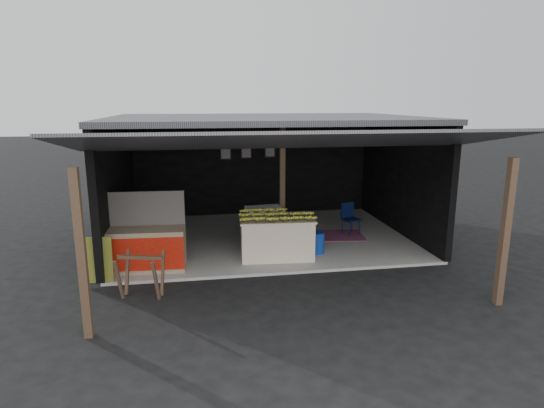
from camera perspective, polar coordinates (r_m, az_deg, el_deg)
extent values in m
plane|color=black|center=(9.13, 1.65, -8.88)|extent=(80.00, 80.00, 0.00)
cube|color=gray|center=(11.44, -0.79, -4.18)|extent=(7.00, 5.00, 0.06)
cube|color=black|center=(13.55, -2.44, 4.89)|extent=(7.00, 0.15, 2.90)
cube|color=black|center=(11.13, -18.94, 2.47)|extent=(0.15, 5.00, 2.90)
cube|color=black|center=(12.13, 15.78, 3.49)|extent=(0.15, 5.00, 2.90)
cube|color=#232326|center=(10.95, -0.84, 10.64)|extent=(7.20, 5.20, 0.12)
cube|color=#232326|center=(7.58, 3.18, 7.93)|extent=(7.40, 2.47, 0.48)
cube|color=brown|center=(10.58, 1.29, 2.52)|extent=(0.12, 0.12, 2.85)
cube|color=brown|center=(6.95, -22.79, -5.99)|extent=(0.12, 0.12, 2.50)
cube|color=brown|center=(8.39, 27.21, -3.30)|extent=(0.12, 0.12, 2.50)
cube|color=silver|center=(9.84, 0.57, -4.30)|extent=(1.59, 1.02, 0.83)
cube|color=silver|center=(9.72, 0.57, -1.83)|extent=(1.65, 1.08, 0.04)
cube|color=white|center=(10.58, -0.93, -2.84)|extent=(0.88, 0.64, 0.92)
cube|color=navy|center=(10.29, -0.69, -3.02)|extent=(0.64, 0.09, 0.28)
cube|color=#B21414|center=(10.39, -0.68, -4.73)|extent=(0.41, 0.06, 0.09)
cube|color=#998466|center=(9.46, -15.37, -5.46)|extent=(1.53, 0.73, 0.84)
cube|color=red|center=(9.14, -15.57, -6.12)|extent=(1.49, 0.09, 0.66)
cube|color=white|center=(9.13, -15.58, -6.14)|extent=(0.51, 0.03, 0.17)
cube|color=#172645|center=(9.53, -15.49, -0.53)|extent=(1.50, 0.12, 0.70)
cube|color=black|center=(9.09, -21.17, -6.57)|extent=(0.57, 0.12, 0.86)
cube|color=brown|center=(8.24, -18.65, -9.05)|extent=(0.11, 0.30, 0.78)
cube|color=brown|center=(8.02, -14.35, -9.35)|extent=(0.11, 0.30, 0.78)
cube|color=brown|center=(8.57, -17.70, -8.12)|extent=(0.11, 0.30, 0.78)
cube|color=brown|center=(8.36, -13.56, -8.38)|extent=(0.11, 0.30, 0.78)
cube|color=brown|center=(8.17, -16.23, -6.46)|extent=(0.78, 0.24, 0.06)
cylinder|color=#0E339A|center=(10.18, 5.71, -4.94)|extent=(0.30, 0.30, 0.44)
cylinder|color=#091033|center=(11.47, 9.77, -3.14)|extent=(0.03, 0.03, 0.40)
cylinder|color=#091033|center=(11.66, 10.92, -2.93)|extent=(0.03, 0.03, 0.40)
cylinder|color=#091033|center=(11.70, 8.85, -2.79)|extent=(0.03, 0.03, 0.40)
cylinder|color=#091033|center=(11.88, 9.99, -2.59)|extent=(0.03, 0.03, 0.40)
cube|color=#091033|center=(11.62, 9.92, -1.92)|extent=(0.48, 0.48, 0.04)
cube|color=#091033|center=(11.70, 9.44, -0.78)|extent=(0.37, 0.17, 0.41)
cube|color=#6F1853|center=(11.57, 7.67, -3.93)|extent=(1.60, 1.17, 0.01)
cube|color=black|center=(13.33, -5.83, 6.43)|extent=(0.32, 0.03, 0.42)
cube|color=#4C4C59|center=(13.31, -5.83, 6.42)|extent=(0.26, 0.02, 0.34)
cube|color=black|center=(13.38, -3.25, 6.59)|extent=(0.32, 0.03, 0.42)
cube|color=#4C4C59|center=(13.36, -3.24, 6.58)|extent=(0.26, 0.02, 0.34)
cube|color=black|center=(13.47, -0.27, 6.74)|extent=(0.32, 0.03, 0.42)
cube|color=#4C4C59|center=(13.45, -0.26, 6.73)|extent=(0.26, 0.02, 0.34)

